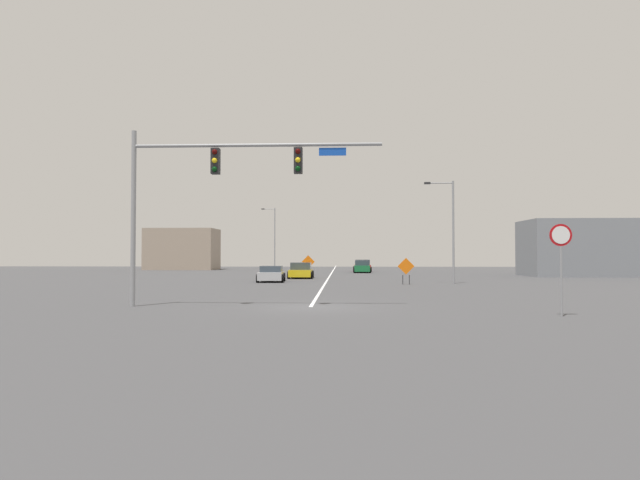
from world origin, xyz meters
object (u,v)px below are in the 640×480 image
(stop_sign, at_px, (561,252))
(car_yellow_approaching, at_px, (301,271))
(street_lamp_far_right, at_px, (451,226))
(car_silver_far, at_px, (271,274))
(construction_sign_right_lane, at_px, (406,268))
(car_green_near, at_px, (362,267))
(car_red_passing, at_px, (362,266))
(traffic_signal_assembly, at_px, (213,178))
(street_lamp_mid_left, at_px, (274,235))
(construction_sign_median_near, at_px, (308,263))

(stop_sign, relative_size, car_yellow_approaching, 0.80)
(street_lamp_far_right, bearing_deg, car_yellow_approaching, 143.70)
(stop_sign, xyz_separation_m, street_lamp_far_right, (0.42, 20.75, 1.97))
(car_silver_far, distance_m, car_yellow_approaching, 6.67)
(car_yellow_approaching, bearing_deg, construction_sign_right_lane, -49.78)
(car_silver_far, xyz_separation_m, car_green_near, (7.77, 21.29, 0.08))
(car_red_passing, bearing_deg, car_silver_far, -107.68)
(traffic_signal_assembly, bearing_deg, car_silver_far, 90.76)
(street_lamp_mid_left, distance_m, car_silver_far, 36.36)
(stop_sign, xyz_separation_m, construction_sign_right_lane, (-2.98, 19.57, -1.03))
(car_silver_far, bearing_deg, construction_sign_median_near, 80.01)
(car_silver_far, bearing_deg, car_yellow_approaching, 74.23)
(street_lamp_mid_left, distance_m, car_yellow_approaching, 30.37)
(street_lamp_far_right, relative_size, car_yellow_approaching, 1.89)
(traffic_signal_assembly, bearing_deg, car_green_near, 79.69)
(traffic_signal_assembly, xyz_separation_m, car_yellow_approaching, (1.55, 26.40, -4.57))
(traffic_signal_assembly, relative_size, construction_sign_right_lane, 5.46)
(car_red_passing, bearing_deg, construction_sign_median_near, -114.21)
(traffic_signal_assembly, bearing_deg, construction_sign_median_near, 86.70)
(street_lamp_far_right, height_order, construction_sign_median_near, street_lamp_far_right)
(street_lamp_mid_left, relative_size, car_green_near, 2.19)
(traffic_signal_assembly, relative_size, car_silver_far, 2.60)
(construction_sign_right_lane, distance_m, construction_sign_median_near, 17.18)
(car_red_passing, distance_m, car_yellow_approaching, 19.51)
(construction_sign_right_lane, bearing_deg, construction_sign_median_near, 117.50)
(street_lamp_mid_left, xyz_separation_m, car_green_near, (12.23, -14.54, -4.20))
(street_lamp_far_right, distance_m, construction_sign_median_near, 18.28)
(car_silver_far, bearing_deg, traffic_signal_assembly, -89.24)
(car_silver_far, distance_m, car_green_near, 22.67)
(traffic_signal_assembly, distance_m, stop_sign, 13.42)
(traffic_signal_assembly, height_order, car_silver_far, traffic_signal_assembly)
(car_silver_far, xyz_separation_m, car_yellow_approaching, (1.81, 6.41, 0.06))
(car_silver_far, height_order, car_yellow_approaching, car_yellow_approaching)
(street_lamp_far_right, bearing_deg, construction_sign_median_near, 128.89)
(traffic_signal_assembly, xyz_separation_m, construction_sign_right_lane, (9.77, 16.67, -4.05))
(street_lamp_far_right, distance_m, street_lamp_mid_left, 41.96)
(car_red_passing, distance_m, car_green_near, 3.64)
(street_lamp_far_right, xyz_separation_m, construction_sign_right_lane, (-3.40, -1.19, -3.00))
(street_lamp_far_right, height_order, car_red_passing, street_lamp_far_right)
(traffic_signal_assembly, xyz_separation_m, stop_sign, (12.75, -2.89, -3.02))
(car_silver_far, relative_size, car_green_near, 0.97)
(street_lamp_mid_left, distance_m, construction_sign_right_lane, 41.90)
(construction_sign_right_lane, distance_m, car_green_near, 24.71)
(traffic_signal_assembly, height_order, construction_sign_median_near, traffic_signal_assembly)
(street_lamp_far_right, distance_m, car_yellow_approaching, 14.84)
(stop_sign, height_order, street_lamp_mid_left, street_lamp_mid_left)
(construction_sign_right_lane, xyz_separation_m, car_green_near, (-2.26, 24.60, -0.50))
(car_red_passing, height_order, car_yellow_approaching, car_red_passing)
(traffic_signal_assembly, bearing_deg, street_lamp_mid_left, 94.83)
(street_lamp_far_right, xyz_separation_m, car_red_passing, (-5.49, 27.05, -3.48))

